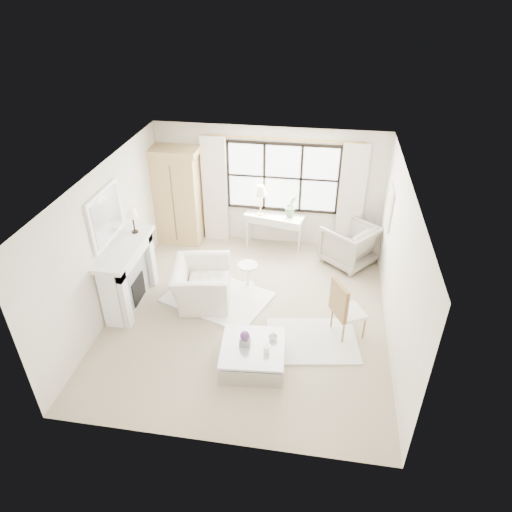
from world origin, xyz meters
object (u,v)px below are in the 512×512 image
object	(u,v)px
console_table	(274,231)
coffee_table	(253,356)
club_armchair	(202,284)
armoire	(177,195)

from	to	relation	value
console_table	coffee_table	size ratio (longest dim) A/B	1.26
club_armchair	coffee_table	bearing A→B (deg)	-150.11
armoire	coffee_table	size ratio (longest dim) A/B	2.07
coffee_table	armoire	bearing A→B (deg)	117.28
armoire	coffee_table	world-z (taller)	armoire
console_table	coffee_table	xyz separation A→B (m)	(0.13, -3.73, -0.22)
club_armchair	coffee_table	xyz separation A→B (m)	(1.23, -1.51, -0.20)
console_table	club_armchair	distance (m)	2.48
club_armchair	coffee_table	world-z (taller)	club_armchair
armoire	club_armchair	size ratio (longest dim) A/B	1.89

